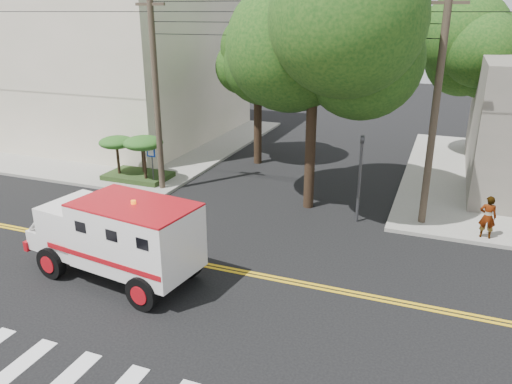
% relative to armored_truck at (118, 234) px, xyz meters
% --- Properties ---
extents(ground, '(100.00, 100.00, 0.00)m').
position_rel_armored_truck_xyz_m(ground, '(2.42, 1.72, -1.54)').
color(ground, black).
rests_on(ground, ground).
extents(sidewalk_nw, '(17.00, 17.00, 0.15)m').
position_rel_armored_truck_xyz_m(sidewalk_nw, '(-11.08, 15.22, -1.47)').
color(sidewalk_nw, gray).
rests_on(sidewalk_nw, ground).
extents(building_left, '(16.00, 14.00, 10.00)m').
position_rel_armored_truck_xyz_m(building_left, '(-13.08, 16.72, 3.61)').
color(building_left, beige).
rests_on(building_left, sidewalk_nw).
extents(utility_pole_left, '(0.28, 0.28, 9.00)m').
position_rel_armored_truck_xyz_m(utility_pole_left, '(-3.18, 7.72, 2.96)').
color(utility_pole_left, '#382D23').
rests_on(utility_pole_left, ground).
extents(utility_pole_right, '(0.28, 0.28, 9.00)m').
position_rel_armored_truck_xyz_m(utility_pole_right, '(8.72, 7.92, 2.96)').
color(utility_pole_right, '#382D23').
rests_on(utility_pole_right, ground).
extents(tree_main, '(6.08, 5.70, 9.85)m').
position_rel_armored_truck_xyz_m(tree_main, '(4.36, 7.93, 5.66)').
color(tree_main, black).
rests_on(tree_main, ground).
extents(tree_left, '(4.48, 4.20, 7.70)m').
position_rel_armored_truck_xyz_m(tree_left, '(-0.26, 13.51, 4.19)').
color(tree_left, black).
rests_on(tree_left, ground).
extents(tree_right, '(4.80, 4.50, 8.20)m').
position_rel_armored_truck_xyz_m(tree_right, '(11.27, 17.49, 4.55)').
color(tree_right, black).
rests_on(tree_right, ground).
extents(traffic_signal, '(0.15, 0.18, 3.60)m').
position_rel_armored_truck_xyz_m(traffic_signal, '(6.22, 7.32, 0.68)').
color(traffic_signal, '#3F3F42').
rests_on(traffic_signal, ground).
extents(accessibility_sign, '(0.45, 0.10, 2.02)m').
position_rel_armored_truck_xyz_m(accessibility_sign, '(-3.78, 7.90, -0.18)').
color(accessibility_sign, '#3F3F42').
rests_on(accessibility_sign, ground).
extents(palm_planter, '(3.52, 2.63, 2.36)m').
position_rel_armored_truck_xyz_m(palm_planter, '(-5.01, 8.35, 0.10)').
color(palm_planter, '#1E3314').
rests_on(palm_planter, sidewalk_nw).
extents(armored_truck, '(6.19, 3.06, 2.71)m').
position_rel_armored_truck_xyz_m(armored_truck, '(0.00, 0.00, 0.00)').
color(armored_truck, white).
rests_on(armored_truck, ground).
extents(pedestrian_a, '(0.62, 0.42, 1.65)m').
position_rel_armored_truck_xyz_m(pedestrian_a, '(11.02, 7.22, -0.57)').
color(pedestrian_a, gray).
rests_on(pedestrian_a, sidewalk_ne).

